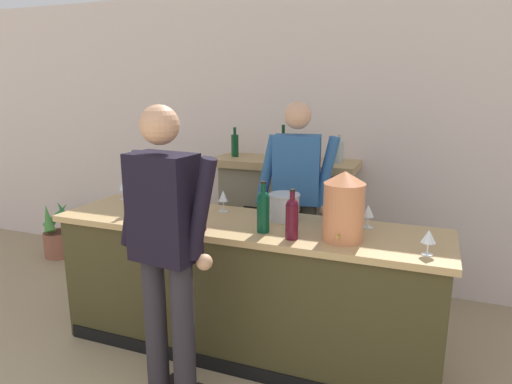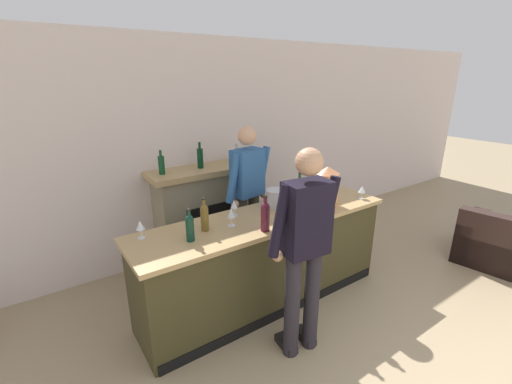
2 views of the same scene
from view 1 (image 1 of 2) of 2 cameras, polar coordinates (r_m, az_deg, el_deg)
name	(u,v)px [view 1 (image 1 of 2)]	position (r m, az deg, el deg)	size (l,w,h in m)	color
wall_back_panel	(327,141)	(4.38, 8.81, 6.31)	(12.00, 0.07, 2.75)	silver
bar_counter	(245,287)	(3.32, -1.40, -11.83)	(2.72, 0.71, 0.97)	#3C361C
fireplace_stone	(284,221)	(4.37, 3.56, -3.66)	(1.34, 0.52, 1.54)	gray
potted_plant_corner	(59,235)	(5.61, -23.44, -4.91)	(0.40, 0.42, 0.69)	#995944
person_customer	(166,251)	(2.59, -11.17, -7.24)	(0.66, 0.34, 1.80)	#262229
person_bartender	(296,202)	(3.64, 5.02, -1.28)	(0.65, 0.35, 1.77)	#484539
copper_dispenser	(344,206)	(2.79, 10.91, -1.73)	(0.25, 0.29, 0.43)	#CE7C50
ice_bucket_steel	(284,207)	(3.18, 3.57, -1.87)	(0.22, 0.22, 0.19)	silver
wine_bottle_riesling_slim	(292,217)	(2.79, 4.52, -3.11)	(0.08, 0.08, 0.31)	#4A0E1E
wine_bottle_cabernet_heavy	(200,208)	(2.97, -7.04, -2.00)	(0.08, 0.08, 0.33)	#501728
wine_bottle_rose_blush	(263,209)	(2.91, 0.91, -2.20)	(0.08, 0.08, 0.33)	#083F26
wine_bottle_port_short	(136,196)	(3.46, -14.78, -0.46)	(0.07, 0.07, 0.29)	#0F3324
wine_bottle_merlot_tall	(333,204)	(3.10, 9.64, -1.54)	(0.08, 0.08, 0.31)	#1A5724
wine_bottle_chardonnay_pale	(167,193)	(3.44, -11.10, -0.17)	(0.07, 0.07, 0.31)	brown
wine_glass_by_dispenser	(192,200)	(3.28, -7.96, -1.01)	(0.08, 0.08, 0.18)	silver
wine_glass_mid_counter	(223,197)	(3.39, -4.12, -0.62)	(0.07, 0.07, 0.16)	silver
wine_glass_front_right	(368,212)	(3.09, 13.84, -2.41)	(0.08, 0.08, 0.16)	silver
wine_glass_front_left	(429,237)	(2.70, 20.76, -5.30)	(0.08, 0.08, 0.15)	silver
wine_glass_back_row	(123,186)	(3.88, -16.25, 0.72)	(0.07, 0.07, 0.17)	silver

